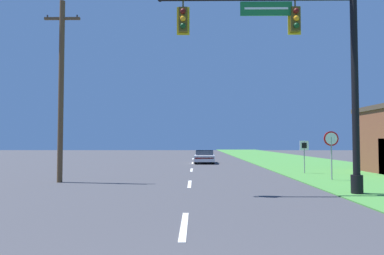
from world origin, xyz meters
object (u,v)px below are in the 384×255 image
at_px(route_sign_post, 304,149).
at_px(utility_pole_near, 61,88).
at_px(signal_mast, 309,63).
at_px(car_ahead, 205,157).
at_px(stop_sign, 331,144).

height_order(route_sign_post, utility_pole_near, utility_pole_near).
distance_m(signal_mast, car_ahead, 19.88).
relative_size(signal_mast, route_sign_post, 4.14).
xyz_separation_m(route_sign_post, utility_pole_near, (-13.51, -4.55, 3.18)).
bearing_deg(car_ahead, signal_mast, -79.54).
height_order(signal_mast, car_ahead, signal_mast).
bearing_deg(car_ahead, route_sign_post, -61.00).
distance_m(car_ahead, utility_pole_near, 17.52).
xyz_separation_m(car_ahead, stop_sign, (6.15, -14.43, 1.26)).
relative_size(signal_mast, stop_sign, 3.36).
xyz_separation_m(stop_sign, utility_pole_near, (-13.72, -0.82, 2.84)).
bearing_deg(signal_mast, route_sign_post, 73.84).
relative_size(car_ahead, utility_pole_near, 0.47).
xyz_separation_m(car_ahead, route_sign_post, (5.94, -10.71, 0.92)).
bearing_deg(signal_mast, stop_sign, 60.36).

